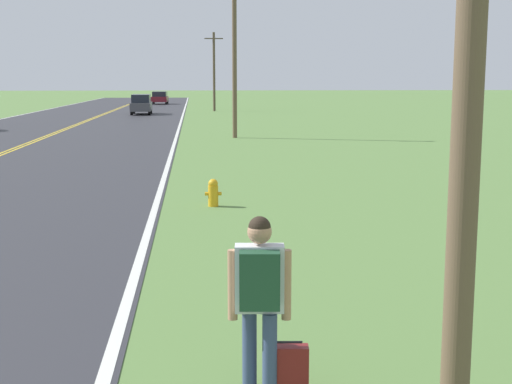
# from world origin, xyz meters

# --- Properties ---
(hitchhiker_person) EXTENTS (0.61, 0.45, 1.80)m
(hitchhiker_person) POSITION_xyz_m (8.61, 3.87, 1.10)
(hitchhiker_person) COLOR #38476B
(hitchhiker_person) RESTS_ON ground
(suitcase) EXTENTS (0.42, 0.20, 0.56)m
(suitcase) POSITION_xyz_m (8.89, 3.89, 0.26)
(suitcase) COLOR maroon
(suitcase) RESTS_ON ground
(fire_hydrant) EXTENTS (0.41, 0.25, 0.68)m
(fire_hydrant) POSITION_xyz_m (8.45, 14.57, 0.34)
(fire_hydrant) COLOR gold
(fire_hydrant) RESTS_ON ground
(utility_pole_midground) EXTENTS (1.80, 0.24, 8.68)m
(utility_pole_midground) POSITION_xyz_m (10.17, 35.25, 4.50)
(utility_pole_midground) COLOR brown
(utility_pole_midground) RESTS_ON ground
(utility_pole_far) EXTENTS (1.80, 0.24, 7.58)m
(utility_pole_far) POSITION_xyz_m (10.01, 67.74, 3.94)
(utility_pole_far) COLOR brown
(utility_pole_far) RESTS_ON ground
(car_dark_grey_suv_approaching) EXTENTS (1.82, 4.89, 1.76)m
(car_dark_grey_suv_approaching) POSITION_xyz_m (3.36, 61.57, 0.94)
(car_dark_grey_suv_approaching) COLOR black
(car_dark_grey_suv_approaching) RESTS_ON ground
(car_maroon_hatchback_mid_near) EXTENTS (2.03, 4.15, 1.58)m
(car_maroon_hatchback_mid_near) POSITION_xyz_m (3.78, 87.86, 0.85)
(car_maroon_hatchback_mid_near) COLOR black
(car_maroon_hatchback_mid_near) RESTS_ON ground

